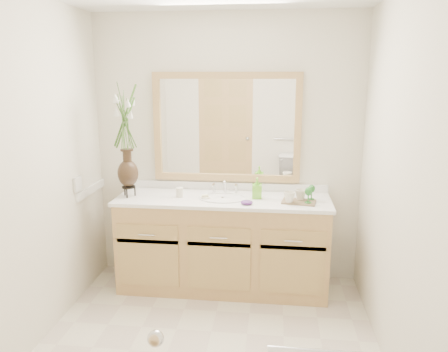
# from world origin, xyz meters

# --- Properties ---
(wall_back) EXTENTS (2.40, 0.02, 2.40)m
(wall_back) POSITION_xyz_m (0.00, 1.30, 1.20)
(wall_back) COLOR silver
(wall_back) RESTS_ON floor
(wall_front) EXTENTS (2.40, 0.02, 2.40)m
(wall_front) POSITION_xyz_m (0.00, -1.30, 1.20)
(wall_front) COLOR silver
(wall_front) RESTS_ON floor
(wall_left) EXTENTS (0.02, 2.60, 2.40)m
(wall_left) POSITION_xyz_m (-1.20, 0.00, 1.20)
(wall_left) COLOR silver
(wall_left) RESTS_ON floor
(wall_right) EXTENTS (0.02, 2.60, 2.40)m
(wall_right) POSITION_xyz_m (1.20, 0.00, 1.20)
(wall_right) COLOR silver
(wall_right) RESTS_ON floor
(vanity) EXTENTS (1.80, 0.55, 0.80)m
(vanity) POSITION_xyz_m (0.00, 1.01, 0.40)
(vanity) COLOR tan
(vanity) RESTS_ON floor
(counter) EXTENTS (1.84, 0.57, 0.03)m
(counter) POSITION_xyz_m (0.00, 1.01, 0.82)
(counter) COLOR white
(counter) RESTS_ON vanity
(sink) EXTENTS (0.38, 0.34, 0.23)m
(sink) POSITION_xyz_m (0.00, 1.00, 0.78)
(sink) COLOR white
(sink) RESTS_ON counter
(mirror) EXTENTS (1.32, 0.04, 0.97)m
(mirror) POSITION_xyz_m (0.00, 1.28, 1.41)
(mirror) COLOR white
(mirror) RESTS_ON wall_back
(switch_plate) EXTENTS (0.02, 0.12, 0.12)m
(switch_plate) POSITION_xyz_m (-1.19, 0.76, 0.98)
(switch_plate) COLOR white
(switch_plate) RESTS_ON wall_left
(door) EXTENTS (0.80, 0.03, 2.00)m
(door) POSITION_xyz_m (-0.30, -1.29, 1.00)
(door) COLOR tan
(door) RESTS_ON floor
(flower_vase) EXTENTS (0.21, 0.21, 0.86)m
(flower_vase) POSITION_xyz_m (-0.82, 0.97, 1.42)
(flower_vase) COLOR black
(flower_vase) RESTS_ON counter
(tumbler) EXTENTS (0.06, 0.06, 0.08)m
(tumbler) POSITION_xyz_m (-0.38, 1.00, 0.87)
(tumbler) COLOR beige
(tumbler) RESTS_ON counter
(soap_dish) EXTENTS (0.09, 0.09, 0.03)m
(soap_dish) POSITION_xyz_m (-0.15, 0.99, 0.84)
(soap_dish) COLOR beige
(soap_dish) RESTS_ON counter
(soap_bottle) EXTENTS (0.08, 0.08, 0.16)m
(soap_bottle) POSITION_xyz_m (0.29, 1.04, 0.91)
(soap_bottle) COLOR #71D031
(soap_bottle) RESTS_ON counter
(purple_dish) EXTENTS (0.13, 0.12, 0.04)m
(purple_dish) POSITION_xyz_m (0.22, 0.84, 0.85)
(purple_dish) COLOR #542673
(purple_dish) RESTS_ON counter
(tray) EXTENTS (0.30, 0.22, 0.01)m
(tray) POSITION_xyz_m (0.64, 0.95, 0.84)
(tray) COLOR olive
(tray) RESTS_ON counter
(mug_left) EXTENTS (0.11, 0.10, 0.09)m
(mug_left) POSITION_xyz_m (0.56, 0.90, 0.89)
(mug_left) COLOR beige
(mug_left) RESTS_ON tray
(mug_right) EXTENTS (0.12, 0.12, 0.09)m
(mug_right) POSITION_xyz_m (0.66, 0.99, 0.89)
(mug_right) COLOR beige
(mug_right) RESTS_ON tray
(goblet_front) EXTENTS (0.06, 0.06, 0.13)m
(goblet_front) POSITION_xyz_m (0.72, 0.90, 0.93)
(goblet_front) COLOR #256F26
(goblet_front) RESTS_ON tray
(goblet_back) EXTENTS (0.06, 0.06, 0.13)m
(goblet_back) POSITION_xyz_m (0.75, 1.01, 0.93)
(goblet_back) COLOR #256F26
(goblet_back) RESTS_ON tray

